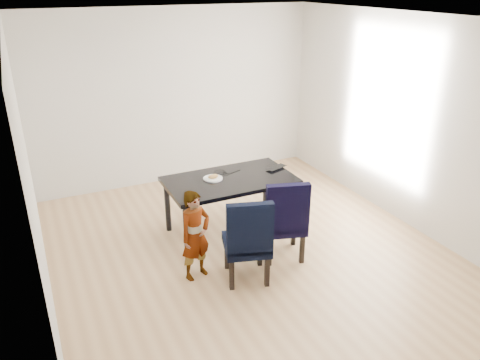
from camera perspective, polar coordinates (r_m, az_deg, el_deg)
name	(u,v)px	position (r m, az deg, el deg)	size (l,w,h in m)	color
floor	(247,250)	(5.81, 0.86, -8.47)	(4.50, 5.00, 0.01)	tan
ceiling	(249,17)	(4.94, 1.05, 19.24)	(4.50, 5.00, 0.01)	white
wall_back	(177,97)	(7.46, -7.74, 9.95)	(4.50, 0.01, 2.70)	silver
wall_front	(413,257)	(3.38, 20.35, -8.78)	(4.50, 0.01, 2.70)	silver
wall_left	(29,180)	(4.74, -24.30, 0.00)	(0.01, 5.00, 2.70)	silver
wall_right	(402,121)	(6.50, 19.20, 6.83)	(0.01, 5.00, 2.70)	silver
dining_table	(230,205)	(6.02, -1.23, -3.12)	(1.60, 0.90, 0.75)	black
chair_left	(247,237)	(5.06, 0.80, -7.00)	(0.48, 0.50, 1.00)	black
chair_right	(283,217)	(5.48, 5.25, -4.53)	(0.49, 0.51, 1.01)	black
child	(195,235)	(5.10, -5.46, -6.73)	(0.38, 0.25, 1.03)	orange
plate	(213,178)	(5.86, -3.32, 0.19)	(0.24, 0.24, 0.01)	silver
sandwich	(213,176)	(5.83, -3.29, 0.45)	(0.14, 0.06, 0.05)	#B68341
laptop	(274,167)	(6.21, 4.16, 1.60)	(0.30, 0.19, 0.02)	black
cable_tangle	(224,175)	(5.98, -2.02, 0.65)	(0.13, 0.13, 0.01)	black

